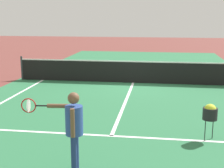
# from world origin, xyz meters

# --- Properties ---
(ground_plane) EXTENTS (60.00, 60.00, 0.00)m
(ground_plane) POSITION_xyz_m (0.00, 0.00, 0.00)
(ground_plane) COLOR brown
(court_surface_inbounds) EXTENTS (10.62, 24.40, 0.00)m
(court_surface_inbounds) POSITION_xyz_m (0.00, 0.00, 0.00)
(court_surface_inbounds) COLOR #2D7247
(court_surface_inbounds) RESTS_ON ground_plane
(line_service_near) EXTENTS (8.22, 0.10, 0.01)m
(line_service_near) POSITION_xyz_m (0.00, -6.40, 0.00)
(line_service_near) COLOR white
(line_service_near) RESTS_ON ground_plane
(line_center_service) EXTENTS (0.10, 6.40, 0.01)m
(line_center_service) POSITION_xyz_m (0.00, -3.20, 0.00)
(line_center_service) COLOR white
(line_center_service) RESTS_ON ground_plane
(net) EXTENTS (10.28, 0.09, 1.07)m
(net) POSITION_xyz_m (0.00, 0.00, 0.49)
(net) COLOR #33383D
(net) RESTS_ON ground_plane
(player_near) EXTENTS (1.18, 0.42, 1.55)m
(player_near) POSITION_xyz_m (-0.41, -8.36, 0.96)
(player_near) COLOR navy
(player_near) RESTS_ON ground_plane
(ball_hopper) EXTENTS (0.34, 0.34, 0.87)m
(ball_hopper) POSITION_xyz_m (2.31, -6.30, 0.68)
(ball_hopper) COLOR black
(ball_hopper) RESTS_ON ground_plane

